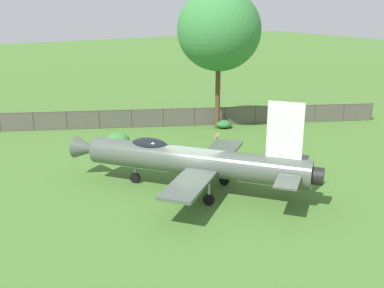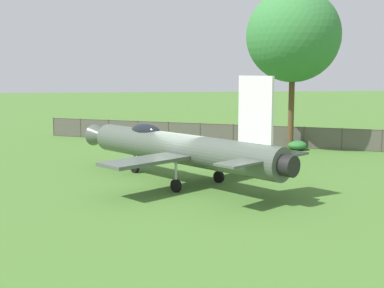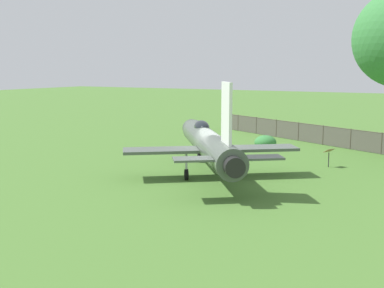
# 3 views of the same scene
# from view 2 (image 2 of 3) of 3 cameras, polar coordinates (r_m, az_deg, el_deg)

# --- Properties ---
(ground_plane) EXTENTS (200.00, 200.00, 0.00)m
(ground_plane) POSITION_cam_2_polar(r_m,az_deg,el_deg) (26.33, -1.22, -4.26)
(ground_plane) COLOR #47722D
(display_jet) EXTENTS (12.54, 10.57, 5.37)m
(display_jet) POSITION_cam_2_polar(r_m,az_deg,el_deg) (26.25, -1.74, -0.31)
(display_jet) COLOR #4C564C
(display_jet) RESTS_ON ground_plane
(shade_tree) EXTENTS (6.78, 6.41, 11.05)m
(shade_tree) POSITION_cam_2_polar(r_m,az_deg,el_deg) (37.41, 10.89, 11.41)
(shade_tree) COLOR brown
(shade_tree) RESTS_ON ground_plane
(perimeter_fence) EXTENTS (15.19, 30.53, 1.55)m
(perimeter_fence) POSITION_cam_2_polar(r_m,az_deg,el_deg) (39.16, 6.33, 1.04)
(perimeter_fence) COLOR #4C4238
(perimeter_fence) RESTS_ON ground_plane
(shrub_near_fence) EXTENTS (1.68, 1.62, 1.07)m
(shrub_near_fence) POSITION_cam_2_polar(r_m,az_deg,el_deg) (35.66, -3.20, -0.10)
(shrub_near_fence) COLOR #387F3D
(shrub_near_fence) RESTS_ON ground_plane
(shrub_by_tree) EXTENTS (1.47, 1.32, 0.65)m
(shrub_by_tree) POSITION_cam_2_polar(r_m,az_deg,el_deg) (37.70, 11.32, -0.12)
(shrub_by_tree) COLOR #2D7033
(shrub_by_tree) RESTS_ON ground_plane
(info_plaque) EXTENTS (0.72, 0.63, 1.14)m
(info_plaque) POSITION_cam_2_polar(r_m,az_deg,el_deg) (32.41, 7.39, -0.43)
(info_plaque) COLOR #333333
(info_plaque) RESTS_ON ground_plane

